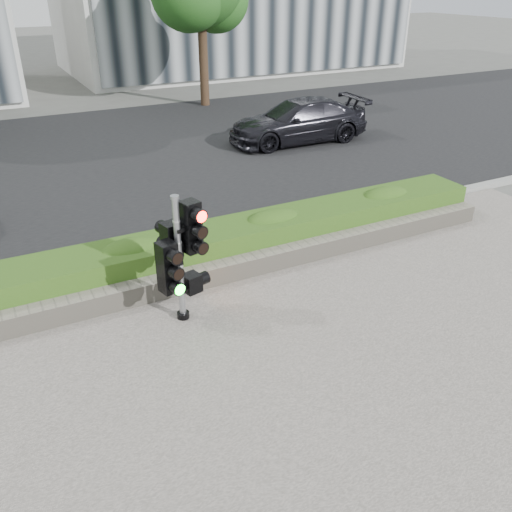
{
  "coord_description": "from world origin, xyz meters",
  "views": [
    {
      "loc": [
        -3.12,
        -5.65,
        4.75
      ],
      "look_at": [
        0.13,
        0.6,
        1.1
      ],
      "focal_mm": 38.0,
      "sensor_mm": 36.0,
      "label": 1
    }
  ],
  "objects": [
    {
      "name": "traffic_signal",
      "position": [
        -0.86,
        1.15,
        1.15
      ],
      "size": [
        0.73,
        0.6,
        2.02
      ],
      "rotation": [
        0.0,
        0.0,
        0.24
      ],
      "color": "black",
      "rests_on": "sidewalk"
    },
    {
      "name": "stone_wall",
      "position": [
        0.0,
        1.9,
        0.2
      ],
      "size": [
        12.0,
        0.32,
        0.34
      ],
      "primitive_type": "cube",
      "color": "gray",
      "rests_on": "sidewalk"
    },
    {
      "name": "road",
      "position": [
        0.0,
        10.0,
        0.01
      ],
      "size": [
        60.0,
        13.0,
        0.02
      ],
      "primitive_type": "cube",
      "color": "black",
      "rests_on": "ground"
    },
    {
      "name": "car_dark",
      "position": [
        5.97,
        8.97,
        0.67
      ],
      "size": [
        4.58,
        2.03,
        1.31
      ],
      "primitive_type": "imported",
      "rotation": [
        0.0,
        0.0,
        -1.61
      ],
      "color": "black",
      "rests_on": "road"
    },
    {
      "name": "hedge",
      "position": [
        0.0,
        2.55,
        0.37
      ],
      "size": [
        12.0,
        1.0,
        0.68
      ],
      "primitive_type": "cube",
      "color": "#58922D",
      "rests_on": "sidewalk"
    },
    {
      "name": "curb",
      "position": [
        0.0,
        3.15,
        0.06
      ],
      "size": [
        60.0,
        0.25,
        0.12
      ],
      "primitive_type": "cube",
      "color": "gray",
      "rests_on": "ground"
    },
    {
      "name": "sidewalk",
      "position": [
        0.0,
        -2.5,
        0.01
      ],
      "size": [
        16.0,
        11.0,
        0.03
      ],
      "primitive_type": "cube",
      "color": "#9E9389",
      "rests_on": "ground"
    },
    {
      "name": "ground",
      "position": [
        0.0,
        0.0,
        0.0
      ],
      "size": [
        120.0,
        120.0,
        0.0
      ],
      "primitive_type": "plane",
      "color": "#51514C",
      "rests_on": "ground"
    }
  ]
}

